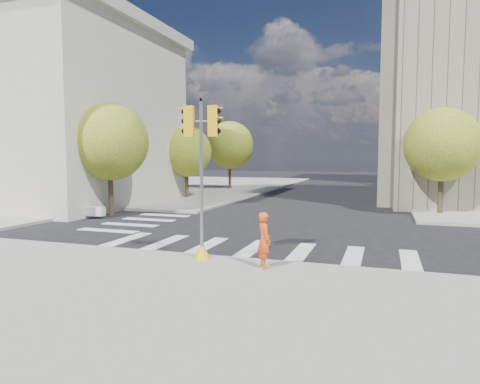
% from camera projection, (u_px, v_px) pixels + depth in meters
% --- Properties ---
extents(ground, '(160.00, 160.00, 0.00)m').
position_uv_depth(ground, '(269.00, 239.00, 17.61)').
color(ground, black).
rests_on(ground, ground).
extents(sidewalk_near, '(30.00, 14.00, 0.15)m').
position_uv_depth(sidewalk_near, '(103.00, 353.00, 7.22)').
color(sidewalk_near, gray).
rests_on(sidewalk_near, ground).
extents(sidewalk_far_left, '(28.00, 40.00, 0.15)m').
position_uv_depth(sidewalk_far_left, '(157.00, 186.00, 48.53)').
color(sidewalk_far_left, gray).
rests_on(sidewalk_far_left, ground).
extents(classical_building, '(19.00, 15.00, 12.70)m').
position_uv_depth(classical_building, '(31.00, 114.00, 31.01)').
color(classical_building, beige).
rests_on(classical_building, ground).
extents(tree_lw_near, '(4.40, 4.40, 6.41)m').
position_uv_depth(tree_lw_near, '(110.00, 142.00, 24.39)').
color(tree_lw_near, '#382616').
rests_on(tree_lw_near, ground).
extents(tree_lw_mid, '(4.00, 4.00, 5.77)m').
position_uv_depth(tree_lw_mid, '(187.00, 152.00, 33.86)').
color(tree_lw_mid, '#382616').
rests_on(tree_lw_mid, ground).
extents(tree_lw_far, '(4.80, 4.80, 6.95)m').
position_uv_depth(tree_lw_far, '(230.00, 145.00, 43.24)').
color(tree_lw_far, '#382616').
rests_on(tree_lw_far, ground).
extents(tree_re_near, '(4.20, 4.20, 6.16)m').
position_uv_depth(tree_re_near, '(442.00, 145.00, 24.31)').
color(tree_re_near, '#382616').
rests_on(tree_re_near, ground).
extents(tree_re_mid, '(4.60, 4.60, 6.66)m').
position_uv_depth(tree_re_mid, '(424.00, 145.00, 35.61)').
color(tree_re_mid, '#382616').
rests_on(tree_re_mid, ground).
extents(tree_re_far, '(4.00, 4.00, 5.88)m').
position_uv_depth(tree_re_far, '(415.00, 152.00, 46.98)').
color(tree_re_far, '#382616').
rests_on(tree_re_far, ground).
extents(lamp_near, '(0.35, 0.18, 8.11)m').
position_uv_depth(lamp_near, '(443.00, 138.00, 27.88)').
color(lamp_near, black).
rests_on(lamp_near, sidewalk_far_right).
extents(lamp_far, '(0.35, 0.18, 8.11)m').
position_uv_depth(lamp_far, '(424.00, 144.00, 41.10)').
color(lamp_far, black).
rests_on(lamp_far, sidewalk_far_right).
extents(traffic_signal, '(1.08, 0.56, 5.04)m').
position_uv_depth(traffic_signal, '(202.00, 191.00, 13.39)').
color(traffic_signal, '#DEAA0B').
rests_on(traffic_signal, sidewalk_near).
extents(photographer, '(0.67, 0.71, 1.64)m').
position_uv_depth(photographer, '(264.00, 240.00, 12.41)').
color(photographer, '#E84F15').
rests_on(photographer, sidewalk_near).
extents(planter_wall, '(6.01, 0.83, 0.50)m').
position_uv_depth(planter_wall, '(56.00, 210.00, 23.99)').
color(planter_wall, silver).
rests_on(planter_wall, sidewalk_left_near).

